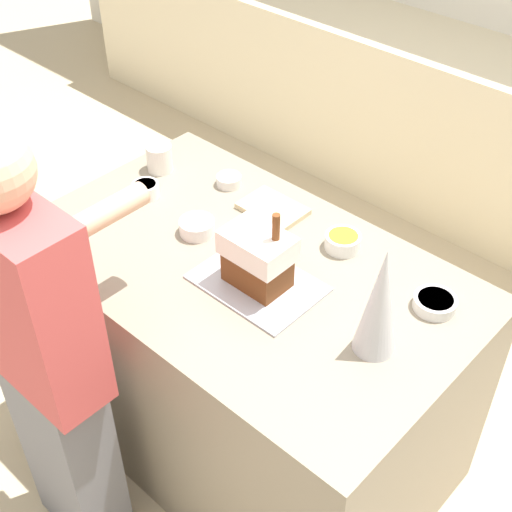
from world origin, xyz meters
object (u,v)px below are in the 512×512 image
candy_bowl_far_right (146,189)px  cookbook (273,209)px  gingerbread_house (258,258)px  candy_bowl_near_tray_left (229,180)px  candy_bowl_front_corner (435,302)px  decorative_tree (380,302)px  person (47,363)px  baking_tray (257,283)px  candy_bowl_near_tray_right (343,241)px  candy_bowl_behind_tray (197,226)px  mug (159,158)px

candy_bowl_far_right → cookbook: (0.40, 0.24, -0.02)m
gingerbread_house → candy_bowl_near_tray_left: size_ratio=2.98×
candy_bowl_front_corner → candy_bowl_far_right: candy_bowl_far_right is taller
candy_bowl_far_right → gingerbread_house: bearing=-7.2°
decorative_tree → person: bearing=-138.2°
baking_tray → cookbook: size_ratio=1.72×
candy_bowl_far_right → cookbook: bearing=31.1°
candy_bowl_near_tray_right → candy_bowl_far_right: same height
baking_tray → decorative_tree: decorative_tree is taller
candy_bowl_near_tray_left → person: person is taller
candy_bowl_near_tray_left → candy_bowl_behind_tray: candy_bowl_behind_tray is taller
candy_bowl_behind_tray → person: bearing=-86.4°
candy_bowl_behind_tray → cookbook: bearing=68.3°
candy_bowl_far_right → person: bearing=-63.8°
candy_bowl_far_right → person: (0.34, -0.69, -0.12)m
gingerbread_house → candy_bowl_front_corner: size_ratio=2.10×
candy_bowl_near_tray_left → candy_bowl_behind_tray: size_ratio=0.77×
baking_tray → candy_bowl_far_right: size_ratio=4.00×
candy_bowl_near_tray_right → mug: size_ratio=1.15×
baking_tray → candy_bowl_far_right: candy_bowl_far_right is taller
baking_tray → candy_bowl_front_corner: size_ratio=2.96×
candy_bowl_front_corner → decorative_tree: bearing=-99.3°
candy_bowl_near_tray_right → candy_bowl_front_corner: bearing=-6.0°
gingerbread_house → candy_bowl_far_right: size_ratio=2.84×
baking_tray → person: person is taller
candy_bowl_front_corner → cookbook: (-0.69, 0.04, -0.01)m
gingerbread_house → person: (-0.29, -0.61, -0.20)m
gingerbread_house → candy_bowl_behind_tray: (-0.33, 0.05, -0.08)m
candy_bowl_near_tray_right → candy_bowl_far_right: bearing=-161.0°
candy_bowl_near_tray_right → candy_bowl_front_corner: candy_bowl_near_tray_right is taller
candy_bowl_far_right → candy_bowl_near_tray_left: bearing=56.1°
gingerbread_house → decorative_tree: size_ratio=0.78×
baking_tray → candy_bowl_near_tray_right: 0.34m
baking_tray → gingerbread_house: bearing=23.8°
candy_bowl_near_tray_left → cookbook: bearing=-3.2°
gingerbread_house → cookbook: bearing=124.5°
candy_bowl_behind_tray → mug: 0.43m
gingerbread_house → candy_bowl_near_tray_right: 0.34m
candy_bowl_front_corner → candy_bowl_far_right: size_ratio=1.35×
candy_bowl_far_right → mug: 0.18m
person → candy_bowl_far_right: bearing=116.2°
cookbook → gingerbread_house: bearing=-55.5°
candy_bowl_far_right → mug: bearing=121.7°
gingerbread_house → mug: (-0.72, 0.23, -0.06)m
decorative_tree → candy_bowl_near_tray_left: bearing=160.6°
candy_bowl_behind_tray → candy_bowl_far_right: bearing=175.0°
baking_tray → candy_bowl_near_tray_right: bearing=74.9°
candy_bowl_near_tray_left → candy_bowl_front_corner: bearing=-3.2°
mug → candy_bowl_near_tray_left: bearing=21.4°
candy_bowl_front_corner → mug: 1.19m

